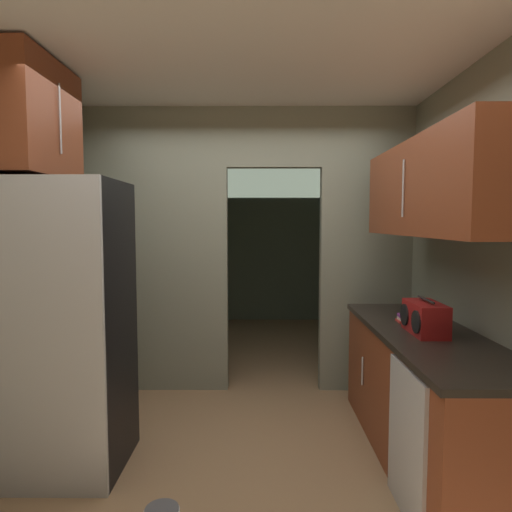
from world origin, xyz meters
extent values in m
plane|color=#93704C|center=(0.00, 0.00, 0.00)|extent=(20.00, 20.00, 0.00)
cube|color=silver|center=(0.00, 0.44, 2.72)|extent=(3.51, 6.95, 0.06)
cube|color=gray|center=(-0.88, 1.48, 1.34)|extent=(1.36, 0.12, 2.69)
cube|color=gray|center=(1.12, 1.48, 1.34)|extent=(0.86, 0.12, 2.69)
cube|color=gray|center=(0.25, 1.48, 2.41)|extent=(0.89, 0.12, 0.56)
cube|color=slate|center=(0.00, 4.60, 1.34)|extent=(3.11, 0.10, 2.69)
cube|color=slate|center=(-1.50, 3.04, 1.34)|extent=(0.10, 3.12, 2.69)
cube|color=slate|center=(1.50, 3.04, 1.34)|extent=(0.10, 3.12, 2.69)
cube|color=black|center=(-1.15, 0.09, 0.94)|extent=(0.73, 0.67, 1.89)
cube|color=#B7BABC|center=(-1.15, -0.26, 0.94)|extent=(0.73, 0.03, 1.89)
cube|color=brown|center=(1.23, 0.16, 0.42)|extent=(0.61, 2.06, 0.85)
cube|color=black|center=(1.23, 0.16, 0.87)|extent=(0.65, 2.06, 0.04)
cylinder|color=#B7BABC|center=(0.91, -0.29, 0.47)|extent=(0.01, 0.01, 0.22)
cylinder|color=#B7BABC|center=(0.91, 0.61, 0.47)|extent=(0.01, 0.01, 0.22)
cube|color=#B7BABC|center=(0.91, -0.42, 0.41)|extent=(0.02, 0.56, 0.83)
cube|color=brown|center=(1.23, 0.16, 1.84)|extent=(0.34, 1.85, 0.62)
cylinder|color=#B7BABC|center=(1.05, 0.16, 1.84)|extent=(0.01, 0.01, 0.37)
cube|color=brown|center=(-1.37, 0.17, 2.29)|extent=(0.34, 0.81, 0.75)
cylinder|color=#B7BABC|center=(-1.19, 0.17, 2.29)|extent=(0.01, 0.01, 0.45)
cube|color=maroon|center=(1.20, 0.11, 0.99)|extent=(0.19, 0.38, 0.21)
cylinder|color=#262626|center=(1.20, 0.11, 1.11)|extent=(0.02, 0.26, 0.02)
cylinder|color=black|center=(1.10, 0.00, 0.99)|extent=(0.01, 0.15, 0.15)
cylinder|color=black|center=(1.10, 0.23, 0.99)|extent=(0.01, 0.15, 0.15)
cube|color=red|center=(1.18, 0.46, 0.89)|extent=(0.12, 0.13, 0.01)
cube|color=beige|center=(1.18, 0.45, 0.91)|extent=(0.11, 0.13, 0.02)
cube|color=#8C3893|center=(1.18, 0.45, 0.93)|extent=(0.11, 0.16, 0.02)
cylinder|color=#4C4C51|center=(-0.38, -0.65, 0.18)|extent=(0.17, 0.17, 0.01)
camera|label=1|loc=(0.10, -2.78, 1.62)|focal=31.30mm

